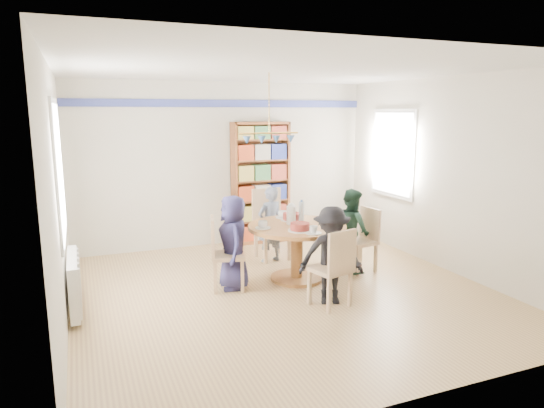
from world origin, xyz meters
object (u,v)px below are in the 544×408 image
radiator (74,283)px  person_near (331,255)px  chair_right (364,236)px  person_left (233,242)px  dining_table (297,239)px  chair_near (335,265)px  person_right (352,230)px  chair_far (270,220)px  bookshelf (261,184)px  chair_left (222,250)px  person_far (270,224)px

radiator → person_near: (2.79, -0.82, 0.23)m
chair_right → person_left: person_left is taller
radiator → chair_right: size_ratio=1.12×
dining_table → chair_near: (0.00, -1.03, -0.05)m
person_right → chair_far: bearing=38.0°
chair_near → person_left: size_ratio=0.77×
person_near → bookshelf: size_ratio=0.56×
dining_table → chair_far: (0.04, 1.08, 0.03)m
person_right → chair_right: bearing=-104.3°
dining_table → chair_near: 1.03m
dining_table → chair_near: chair_near is taller
radiator → person_right: bearing=1.7°
person_right → bookshelf: bookshelf is taller
radiator → chair_far: bearing=22.2°
chair_right → person_left: size_ratio=0.74×
person_right → person_near: 1.25m
dining_table → person_right: 0.86m
person_left → chair_left: bearing=-86.9°
radiator → chair_near: 2.93m
chair_far → person_far: (-0.07, -0.20, -0.02)m
person_left → person_right: bearing=96.6°
person_near → person_right: bearing=67.8°
person_far → radiator: bearing=4.9°
chair_left → person_left: bearing=-2.6°
person_left → person_far: bearing=141.4°
bookshelf → person_far: bearing=-103.6°
radiator → bookshelf: bearing=34.3°
dining_table → person_near: 0.89m
dining_table → chair_far: 1.08m
dining_table → bookshelf: 2.04m
chair_far → person_far: 0.21m
dining_table → chair_far: size_ratio=1.22×
person_right → bookshelf: bearing=17.5°
chair_right → chair_far: size_ratio=0.84×
radiator → person_far: size_ratio=0.88×
chair_far → chair_right: bearing=-47.1°
chair_left → chair_right: 2.07m
chair_far → bookshelf: (0.19, 0.90, 0.43)m
person_near → person_far: bearing=111.7°
chair_near → person_near: size_ratio=0.80×
chair_near → person_far: person_far is taller
dining_table → person_left: bearing=178.9°
chair_left → person_right: size_ratio=0.79×
chair_far → chair_near: size_ratio=1.15×
chair_far → person_right: person_right is taller
radiator → chair_far: 3.03m
person_left → chair_near: bearing=45.8°
radiator → bookshelf: (2.99, 2.04, 0.66)m
chair_left → chair_far: bearing=44.6°
person_far → person_left: bearing=31.5°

